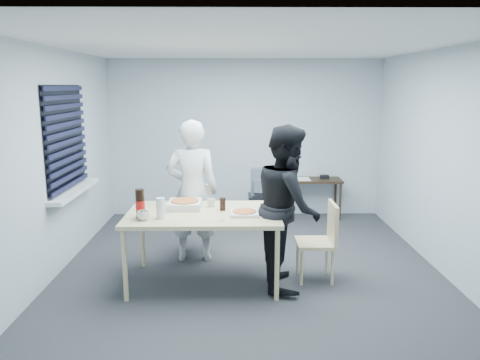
{
  "coord_description": "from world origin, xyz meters",
  "views": [
    {
      "loc": [
        -0.17,
        -5.28,
        2.16
      ],
      "look_at": [
        -0.11,
        0.1,
        1.08
      ],
      "focal_mm": 35.0,
      "sensor_mm": 36.0,
      "label": 1
    }
  ],
  "objects_px": {
    "person_white": "(192,191)",
    "mug_a": "(143,215)",
    "side_table": "(311,184)",
    "soda_bottle": "(140,204)",
    "dining_table": "(204,217)",
    "chair_right": "(323,236)",
    "person_black": "(288,207)",
    "backpack": "(261,182)",
    "stool": "(260,202)",
    "mug_b": "(211,203)",
    "chair_far": "(195,214)"
  },
  "relations": [
    {
      "from": "person_white",
      "to": "mug_a",
      "type": "relative_size",
      "value": 14.39
    },
    {
      "from": "side_table",
      "to": "soda_bottle",
      "type": "bearing_deg",
      "value": -128.53
    },
    {
      "from": "dining_table",
      "to": "chair_right",
      "type": "bearing_deg",
      "value": 2.69
    },
    {
      "from": "person_black",
      "to": "backpack",
      "type": "bearing_deg",
      "value": 4.73
    },
    {
      "from": "stool",
      "to": "side_table",
      "type": "bearing_deg",
      "value": 32.56
    },
    {
      "from": "dining_table",
      "to": "person_black",
      "type": "bearing_deg",
      "value": -3.82
    },
    {
      "from": "mug_b",
      "to": "soda_bottle",
      "type": "height_order",
      "value": "soda_bottle"
    },
    {
      "from": "person_black",
      "to": "backpack",
      "type": "xyz_separation_m",
      "value": [
        -0.18,
        2.12,
        -0.17
      ]
    },
    {
      "from": "dining_table",
      "to": "person_black",
      "type": "height_order",
      "value": "person_black"
    },
    {
      "from": "chair_right",
      "to": "mug_b",
      "type": "distance_m",
      "value": 1.32
    },
    {
      "from": "chair_right",
      "to": "person_white",
      "type": "xyz_separation_m",
      "value": [
        -1.51,
        0.65,
        0.37
      ]
    },
    {
      "from": "person_white",
      "to": "side_table",
      "type": "relative_size",
      "value": 1.8
    },
    {
      "from": "chair_right",
      "to": "mug_b",
      "type": "height_order",
      "value": "mug_b"
    },
    {
      "from": "backpack",
      "to": "mug_b",
      "type": "distance_m",
      "value": 1.93
    },
    {
      "from": "dining_table",
      "to": "chair_right",
      "type": "relative_size",
      "value": 1.87
    },
    {
      "from": "mug_b",
      "to": "backpack",
      "type": "bearing_deg",
      "value": 69.83
    },
    {
      "from": "stool",
      "to": "mug_a",
      "type": "height_order",
      "value": "mug_a"
    },
    {
      "from": "dining_table",
      "to": "backpack",
      "type": "xyz_separation_m",
      "value": [
        0.74,
        2.06,
        -0.03
      ]
    },
    {
      "from": "side_table",
      "to": "backpack",
      "type": "height_order",
      "value": "backpack"
    },
    {
      "from": "dining_table",
      "to": "backpack",
      "type": "height_order",
      "value": "backpack"
    },
    {
      "from": "chair_right",
      "to": "chair_far",
      "type": "bearing_deg",
      "value": 148.28
    },
    {
      "from": "chair_far",
      "to": "chair_right",
      "type": "bearing_deg",
      "value": -31.72
    },
    {
      "from": "person_white",
      "to": "person_black",
      "type": "xyz_separation_m",
      "value": [
        1.09,
        -0.77,
        0.0
      ]
    },
    {
      "from": "chair_far",
      "to": "backpack",
      "type": "relative_size",
      "value": 2.14
    },
    {
      "from": "dining_table",
      "to": "person_white",
      "type": "distance_m",
      "value": 0.75
    },
    {
      "from": "person_black",
      "to": "soda_bottle",
      "type": "bearing_deg",
      "value": 95.19
    },
    {
      "from": "person_white",
      "to": "soda_bottle",
      "type": "xyz_separation_m",
      "value": [
        -0.46,
        -0.91,
        0.07
      ]
    },
    {
      "from": "person_black",
      "to": "side_table",
      "type": "bearing_deg",
      "value": -14.57
    },
    {
      "from": "chair_far",
      "to": "stool",
      "type": "xyz_separation_m",
      "value": [
        0.91,
        1.08,
        -0.11
      ]
    },
    {
      "from": "dining_table",
      "to": "soda_bottle",
      "type": "relative_size",
      "value": 5.43
    },
    {
      "from": "person_white",
      "to": "backpack",
      "type": "relative_size",
      "value": 4.26
    },
    {
      "from": "dining_table",
      "to": "backpack",
      "type": "distance_m",
      "value": 2.19
    },
    {
      "from": "mug_a",
      "to": "soda_bottle",
      "type": "bearing_deg",
      "value": 115.62
    },
    {
      "from": "mug_a",
      "to": "soda_bottle",
      "type": "xyz_separation_m",
      "value": [
        -0.04,
        0.09,
        0.1
      ]
    },
    {
      "from": "person_white",
      "to": "backpack",
      "type": "bearing_deg",
      "value": -124.32
    },
    {
      "from": "dining_table",
      "to": "person_white",
      "type": "bearing_deg",
      "value": 104.29
    },
    {
      "from": "person_white",
      "to": "chair_far",
      "type": "bearing_deg",
      "value": -91.46
    },
    {
      "from": "side_table",
      "to": "chair_far",
      "type": "bearing_deg",
      "value": -137.52
    },
    {
      "from": "chair_far",
      "to": "mug_a",
      "type": "distance_m",
      "value": 1.4
    },
    {
      "from": "side_table",
      "to": "soda_bottle",
      "type": "height_order",
      "value": "soda_bottle"
    },
    {
      "from": "dining_table",
      "to": "chair_far",
      "type": "distance_m",
      "value": 1.04
    },
    {
      "from": "dining_table",
      "to": "person_white",
      "type": "relative_size",
      "value": 0.94
    },
    {
      "from": "mug_b",
      "to": "soda_bottle",
      "type": "relative_size",
      "value": 0.33
    },
    {
      "from": "dining_table",
      "to": "mug_a",
      "type": "xyz_separation_m",
      "value": [
        -0.6,
        -0.29,
        0.11
      ]
    },
    {
      "from": "dining_table",
      "to": "backpack",
      "type": "relative_size",
      "value": 4.0
    },
    {
      "from": "mug_a",
      "to": "dining_table",
      "type": "bearing_deg",
      "value": 25.98
    },
    {
      "from": "soda_bottle",
      "to": "side_table",
      "type": "bearing_deg",
      "value": 51.47
    },
    {
      "from": "chair_right",
      "to": "mug_b",
      "type": "xyz_separation_m",
      "value": [
        -1.26,
        0.19,
        0.34
      ]
    },
    {
      "from": "dining_table",
      "to": "chair_right",
      "type": "distance_m",
      "value": 1.35
    },
    {
      "from": "stool",
      "to": "soda_bottle",
      "type": "relative_size",
      "value": 1.69
    }
  ]
}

